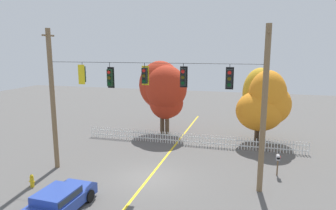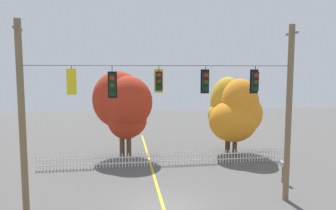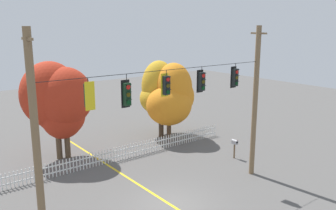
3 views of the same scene
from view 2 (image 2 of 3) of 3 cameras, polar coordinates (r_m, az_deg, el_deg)
name	(u,v)px [view 2 (image 2 of 3)]	position (r m, az deg, el deg)	size (l,w,h in m)	color
ground	(163,207)	(16.76, -0.86, -17.72)	(80.00, 80.00, 0.00)	#565451
lane_centerline_stripe	(163,207)	(16.76, -0.86, -17.71)	(0.16, 36.00, 0.01)	gold
signal_support_span	(163,116)	(15.49, -0.89, -1.94)	(13.30, 1.10, 9.08)	brown
traffic_signal_northbound_secondary	(72,82)	(15.39, -16.76, 4.02)	(0.43, 0.38, 1.34)	black
traffic_signal_southbound_primary	(112,85)	(15.25, -9.89, 3.56)	(0.43, 0.38, 1.54)	black
traffic_signal_eastbound_side	(159,81)	(15.33, -1.63, 4.30)	(0.43, 0.38, 1.30)	black
traffic_signal_westbound_side	(205,81)	(15.75, 6.70, 4.20)	(0.43, 0.38, 1.36)	black
traffic_signal_northbound_primary	(255,81)	(16.58, 15.24, 4.07)	(0.43, 0.38, 1.38)	black
white_picket_fence	(168,159)	(23.28, -0.06, -9.54)	(18.11, 0.06, 0.99)	white
autumn_maple_near_fence	(121,105)	(25.44, -8.40, 0.00)	(4.10, 3.46, 6.77)	brown
autumn_maple_mid	(127,109)	(25.01, -7.39, -0.72)	(3.83, 3.39, 6.40)	brown
autumn_oak_far_east	(231,110)	(26.69, 11.11, -0.83)	(4.13, 3.70, 6.29)	#473828
autumn_maple_far_west	(238,113)	(25.71, 12.32, -1.48)	(4.35, 3.60, 6.18)	brown
roadside_mailbox	(283,165)	(20.85, 19.83, -10.05)	(0.25, 0.44, 1.35)	brown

